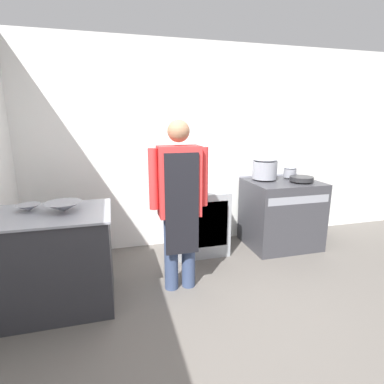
# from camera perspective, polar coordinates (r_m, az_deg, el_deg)

# --- Properties ---
(ground_plane) EXTENTS (14.00, 14.00, 0.00)m
(ground_plane) POSITION_cam_1_polar(r_m,az_deg,el_deg) (2.77, 5.69, -24.75)
(ground_plane) COLOR #5B5651
(wall_back) EXTENTS (8.00, 0.05, 2.70)m
(wall_back) POSITION_cam_1_polar(r_m,az_deg,el_deg) (4.06, -3.63, 8.43)
(wall_back) COLOR white
(wall_back) RESTS_ON ground_plane
(prep_counter) EXTENTS (1.03, 0.78, 0.91)m
(prep_counter) POSITION_cam_1_polar(r_m,az_deg,el_deg) (3.10, -24.49, -11.67)
(prep_counter) COLOR #2D2D33
(prep_counter) RESTS_ON ground_plane
(stove) EXTENTS (0.93, 0.78, 0.93)m
(stove) POSITION_cam_1_polar(r_m,az_deg,el_deg) (4.32, 16.54, -3.91)
(stove) COLOR #38383D
(stove) RESTS_ON ground_plane
(fridge_unit) EXTENTS (0.68, 0.61, 0.83)m
(fridge_unit) POSITION_cam_1_polar(r_m,az_deg,el_deg) (3.97, 1.27, -5.45)
(fridge_unit) COLOR #93999E
(fridge_unit) RESTS_ON ground_plane
(person_cook) EXTENTS (0.59, 0.24, 1.72)m
(person_cook) POSITION_cam_1_polar(r_m,az_deg,el_deg) (2.93, -2.42, -1.19)
(person_cook) COLOR #38476B
(person_cook) RESTS_ON ground_plane
(mixing_bowl) EXTENTS (0.32, 0.32, 0.09)m
(mixing_bowl) POSITION_cam_1_polar(r_m,az_deg,el_deg) (2.93, -23.26, -2.61)
(mixing_bowl) COLOR gray
(mixing_bowl) RESTS_ON prep_counter
(small_bowl) EXTENTS (0.21, 0.21, 0.06)m
(small_bowl) POSITION_cam_1_polar(r_m,az_deg,el_deg) (3.09, -28.66, -2.64)
(small_bowl) COLOR gray
(small_bowl) RESTS_ON prep_counter
(stock_pot) EXTENTS (0.33, 0.33, 0.29)m
(stock_pot) POSITION_cam_1_polar(r_m,az_deg,el_deg) (4.19, 13.68, 4.47)
(stock_pot) COLOR gray
(stock_pot) RESTS_ON stove
(saute_pan) EXTENTS (0.31, 0.31, 0.06)m
(saute_pan) POSITION_cam_1_polar(r_m,az_deg,el_deg) (4.19, 20.14, 2.38)
(saute_pan) COLOR #262628
(saute_pan) RESTS_ON stove
(sauce_pot) EXTENTS (0.17, 0.17, 0.15)m
(sauce_pot) POSITION_cam_1_polar(r_m,az_deg,el_deg) (4.41, 18.16, 3.65)
(sauce_pot) COLOR gray
(sauce_pot) RESTS_ON stove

